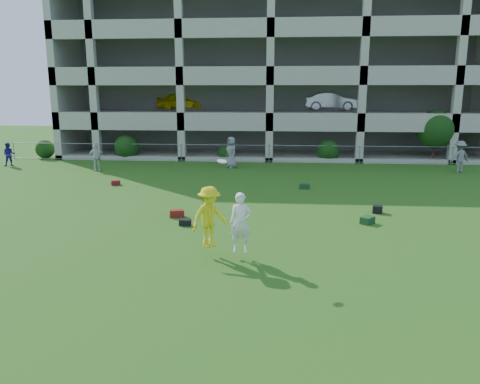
# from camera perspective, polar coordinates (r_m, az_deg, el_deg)

# --- Properties ---
(ground) EXTENTS (100.00, 100.00, 0.00)m
(ground) POSITION_cam_1_polar(r_m,az_deg,el_deg) (13.28, 1.66, -8.73)
(ground) COLOR #235114
(ground) RESTS_ON ground
(bystander_a) EXTENTS (0.90, 0.82, 1.51)m
(bystander_a) POSITION_cam_1_polar(r_m,az_deg,el_deg) (33.41, -26.33, 4.12)
(bystander_a) COLOR navy
(bystander_a) RESTS_ON ground
(bystander_b) EXTENTS (1.05, 0.84, 1.67)m
(bystander_b) POSITION_cam_1_polar(r_m,az_deg,el_deg) (29.46, -17.15, 4.08)
(bystander_b) COLOR silver
(bystander_b) RESTS_ON ground
(bystander_c) EXTENTS (1.05, 1.13, 1.94)m
(bystander_c) POSITION_cam_1_polar(r_m,az_deg,el_deg) (29.28, -1.06, 4.84)
(bystander_c) COLOR gray
(bystander_c) RESTS_ON ground
(bystander_f) EXTENTS (1.37, 1.06, 1.87)m
(bystander_f) POSITION_cam_1_polar(r_m,az_deg,el_deg) (30.53, 25.22, 3.92)
(bystander_f) COLOR slate
(bystander_f) RESTS_ON ground
(bag_red_a) EXTENTS (0.60, 0.42, 0.28)m
(bag_red_a) POSITION_cam_1_polar(r_m,az_deg,el_deg) (18.10, -7.69, -2.62)
(bag_red_a) COLOR #560F0E
(bag_red_a) RESTS_ON ground
(bag_black_b) EXTENTS (0.42, 0.28, 0.22)m
(bag_black_b) POSITION_cam_1_polar(r_m,az_deg,el_deg) (16.96, -6.71, -3.71)
(bag_black_b) COLOR black
(bag_black_b) RESTS_ON ground
(bag_green_c) EXTENTS (0.59, 0.61, 0.26)m
(bag_green_c) POSITION_cam_1_polar(r_m,az_deg,el_deg) (17.70, 15.27, -3.33)
(bag_green_c) COLOR #13341D
(bag_green_c) RESTS_ON ground
(crate_d) EXTENTS (0.44, 0.44, 0.30)m
(crate_d) POSITION_cam_1_polar(r_m,az_deg,el_deg) (19.32, 16.43, -2.04)
(crate_d) COLOR black
(crate_d) RESTS_ON ground
(bag_red_f) EXTENTS (0.53, 0.45, 0.24)m
(bag_red_f) POSITION_cam_1_polar(r_m,az_deg,el_deg) (24.85, -14.92, 1.10)
(bag_red_f) COLOR #580F1A
(bag_red_f) RESTS_ON ground
(bag_green_g) EXTENTS (0.52, 0.34, 0.25)m
(bag_green_g) POSITION_cam_1_polar(r_m,az_deg,el_deg) (23.30, 7.88, 0.69)
(bag_green_g) COLOR #153914
(bag_green_g) RESTS_ON ground
(frisbee_contest) EXTENTS (1.89, 1.27, 2.68)m
(frisbee_contest) POSITION_cam_1_polar(r_m,az_deg,el_deg) (13.46, -2.82, -3.23)
(frisbee_contest) COLOR yellow
(frisbee_contest) RESTS_ON ground
(parking_garage) EXTENTS (30.00, 14.00, 12.00)m
(parking_garage) POSITION_cam_1_polar(r_m,az_deg,el_deg) (40.11, 3.95, 14.04)
(parking_garage) COLOR #9E998C
(parking_garage) RESTS_ON ground
(fence) EXTENTS (36.06, 0.06, 1.20)m
(fence) POSITION_cam_1_polar(r_m,az_deg,el_deg) (31.66, 3.56, 4.73)
(fence) COLOR gray
(fence) RESTS_ON ground
(shrub_row) EXTENTS (34.38, 2.52, 3.50)m
(shrub_row) POSITION_cam_1_polar(r_m,az_deg,el_deg) (32.49, 11.78, 6.28)
(shrub_row) COLOR #163D11
(shrub_row) RESTS_ON ground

